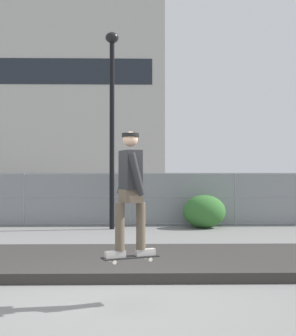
{
  "coord_description": "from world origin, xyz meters",
  "views": [
    {
      "loc": [
        0.32,
        -6.31,
        1.79
      ],
      "look_at": [
        0.55,
        5.53,
        1.97
      ],
      "focal_mm": 48.09,
      "sensor_mm": 36.0,
      "label": 1
    }
  ],
  "objects": [
    {
      "name": "chain_fence",
      "position": [
        0.0,
        9.47,
        0.93
      ],
      "size": [
        22.31,
        0.06,
        1.85
      ],
      "color": "gray",
      "rests_on": "ground_plane"
    },
    {
      "name": "shrub_left",
      "position": [
        2.5,
        8.74,
        0.55
      ],
      "size": [
        1.43,
        1.17,
        1.11
      ],
      "color": "#336B2D",
      "rests_on": "ground_plane"
    },
    {
      "name": "street_lamp",
      "position": [
        -0.58,
        8.52,
        4.07
      ],
      "size": [
        0.44,
        0.44,
        6.51
      ],
      "color": "black",
      "rests_on": "ground_plane"
    },
    {
      "name": "skateboard",
      "position": [
        0.2,
        -0.09,
        0.65
      ],
      "size": [
        0.82,
        0.48,
        0.07
      ],
      "color": "black"
    },
    {
      "name": "library_building",
      "position": [
        -12.64,
        44.59,
        9.43
      ],
      "size": [
        30.87,
        15.77,
        18.87
      ],
      "color": "#B2AFA8",
      "rests_on": "ground_plane"
    },
    {
      "name": "gravel_berm",
      "position": [
        0.0,
        2.57,
        0.09
      ],
      "size": [
        13.26,
        3.12,
        0.18
      ],
      "primitive_type": "cube",
      "color": "#33302D",
      "rests_on": "ground_plane"
    },
    {
      "name": "skater",
      "position": [
        0.2,
        -0.09,
        1.64
      ],
      "size": [
        0.71,
        0.62,
        1.72
      ],
      "color": "#B2ADA8",
      "rests_on": "skateboard"
    },
    {
      "name": "ground_plane",
      "position": [
        0.0,
        0.0,
        0.0
      ],
      "size": [
        120.0,
        120.0,
        0.0
      ],
      "primitive_type": "plane",
      "color": "slate"
    }
  ]
}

